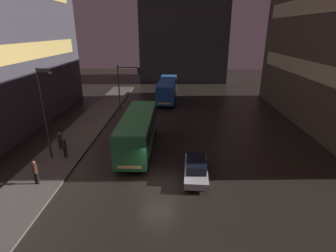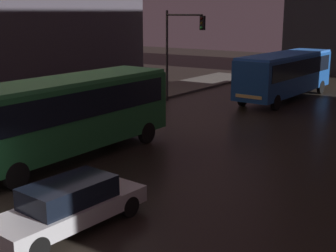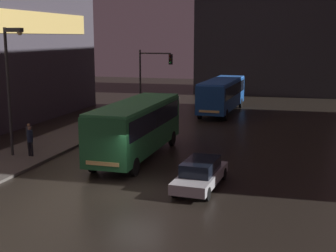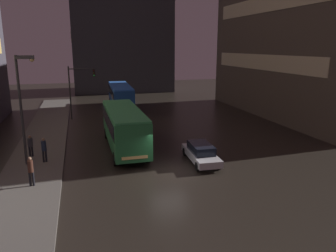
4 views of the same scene
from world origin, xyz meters
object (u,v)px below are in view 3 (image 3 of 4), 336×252
Objects in this scene: pedestrian_far at (30,139)px; street_lamp_sidewalk at (11,72)px; car_taxi at (201,173)px; traffic_light_main at (151,73)px; bus_near at (137,124)px; pedestrian_near at (29,134)px; bus_far at (222,92)px.

pedestrian_far is 4.13m from street_lamp_sidewalk.
traffic_light_main is (-8.41, 17.74, 3.42)m from car_taxi.
street_lamp_sidewalk is (-3.70, -15.19, 1.07)m from traffic_light_main.
street_lamp_sidewalk reaches higher than pedestrian_far.
traffic_light_main is (2.71, 15.10, 2.93)m from pedestrian_far.
pedestrian_far is at bearing 18.34° from bus_near.
pedestrian_near is (-7.25, -0.38, -0.96)m from bus_near.
pedestrian_far is 0.30× the size of traffic_light_main.
pedestrian_far is at bearing -45.28° from pedestrian_near.
traffic_light_main is at bearing 84.27° from pedestrian_near.
car_taxi is at bearing 175.80° from pedestrian_far.
car_taxi is 2.65× the size of pedestrian_far.
bus_near is 6.50m from pedestrian_far.
bus_far is 21.97m from pedestrian_far.
street_lamp_sidewalk reaches higher than car_taxi.
street_lamp_sidewalk reaches higher than bus_far.
pedestrian_far is (1.14, -1.66, 0.08)m from pedestrian_near.
bus_far is at bearing 73.89° from pedestrian_near.
pedestrian_near is (-12.26, 4.30, 0.40)m from car_taxi.
pedestrian_near is 0.22× the size of street_lamp_sidewalk.
street_lamp_sidewalk is at bearing -75.01° from pedestrian_near.
bus_near is at bearing -40.12° from car_taxi.
bus_far is at bearing -102.63° from pedestrian_far.
bus_near reaches higher than pedestrian_near.
bus_near is 0.95× the size of bus_far.
pedestrian_far reaches higher than pedestrian_near.
pedestrian_far is at bearing 5.38° from street_lamp_sidewalk.
bus_far is 22.66m from street_lamp_sidewalk.
pedestrian_far is at bearing -100.18° from traffic_light_main.
bus_far reaches higher than car_taxi.
car_taxi is at bearing -64.63° from traffic_light_main.
bus_far is 6.51× the size of pedestrian_near.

